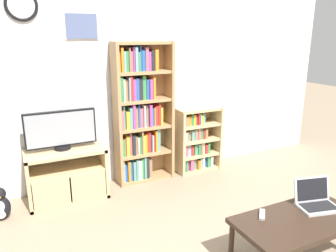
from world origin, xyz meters
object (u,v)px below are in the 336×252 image
(television, at_px, (61,130))
(coffee_table, at_px, (300,223))
(bookshelf_tall, at_px, (140,114))
(bookshelf_short, at_px, (195,141))
(laptop, at_px, (316,200))
(tv_stand, at_px, (67,174))
(penguin_figurine, at_px, (0,205))
(remote_near_laptop, at_px, (262,215))

(television, bearing_deg, coffee_table, -52.31)
(bookshelf_tall, bearing_deg, television, -174.94)
(bookshelf_short, bearing_deg, laptop, -88.48)
(tv_stand, height_order, penguin_figurine, tv_stand)
(bookshelf_short, relative_size, remote_near_laptop, 5.90)
(bookshelf_tall, height_order, remote_near_laptop, bookshelf_tall)
(television, distance_m, bookshelf_short, 1.79)
(television, xyz_separation_m, remote_near_laptop, (1.28, -1.81, -0.40))
(television, xyz_separation_m, coffee_table, (1.53, -1.98, -0.45))
(tv_stand, relative_size, penguin_figurine, 2.48)
(bookshelf_tall, distance_m, penguin_figurine, 1.80)
(bookshelf_short, xyz_separation_m, coffee_table, (-0.22, -2.04, -0.05))
(tv_stand, bearing_deg, laptop, -45.96)
(bookshelf_tall, xyz_separation_m, coffee_table, (0.57, -2.06, -0.50))
(coffee_table, bearing_deg, tv_stand, 128.04)
(bookshelf_tall, height_order, penguin_figurine, bookshelf_tall)
(penguin_figurine, bearing_deg, tv_stand, 13.46)
(television, xyz_separation_m, bookshelf_tall, (0.96, 0.08, 0.05))
(tv_stand, relative_size, laptop, 2.24)
(tv_stand, relative_size, coffee_table, 0.80)
(laptop, bearing_deg, penguin_figurine, 159.49)
(bookshelf_tall, xyz_separation_m, laptop, (0.84, -1.97, -0.40))
(tv_stand, bearing_deg, coffee_table, -51.96)
(remote_near_laptop, bearing_deg, bookshelf_short, -61.73)
(coffee_table, distance_m, laptop, 0.30)
(tv_stand, xyz_separation_m, laptop, (1.78, -1.84, 0.16))
(bookshelf_short, bearing_deg, coffee_table, -96.09)
(tv_stand, distance_m, remote_near_laptop, 2.17)
(remote_near_laptop, height_order, penguin_figurine, remote_near_laptop)
(tv_stand, xyz_separation_m, bookshelf_short, (1.73, 0.11, 0.12))
(bookshelf_tall, bearing_deg, remote_near_laptop, -80.43)
(tv_stand, relative_size, bookshelf_tall, 0.49)
(laptop, distance_m, penguin_figurine, 3.00)
(tv_stand, distance_m, bookshelf_tall, 1.11)
(bookshelf_tall, bearing_deg, laptop, -66.99)
(coffee_table, bearing_deg, bookshelf_short, 83.91)
(tv_stand, height_order, bookshelf_short, bookshelf_short)
(television, distance_m, penguin_figurine, 0.96)
(tv_stand, relative_size, remote_near_laptop, 5.78)
(television, bearing_deg, laptop, -46.40)
(remote_near_laptop, relative_size, penguin_figurine, 0.43)
(television, height_order, coffee_table, television)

